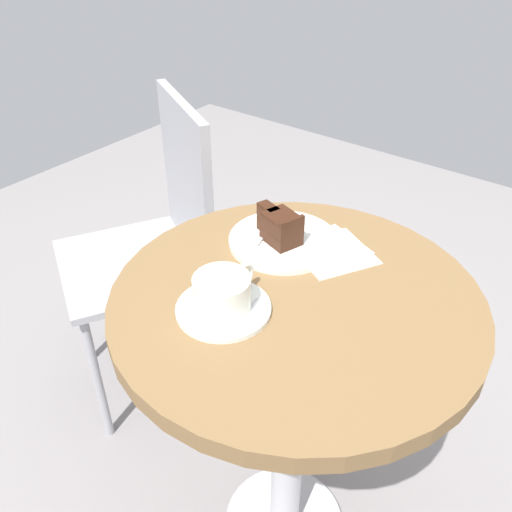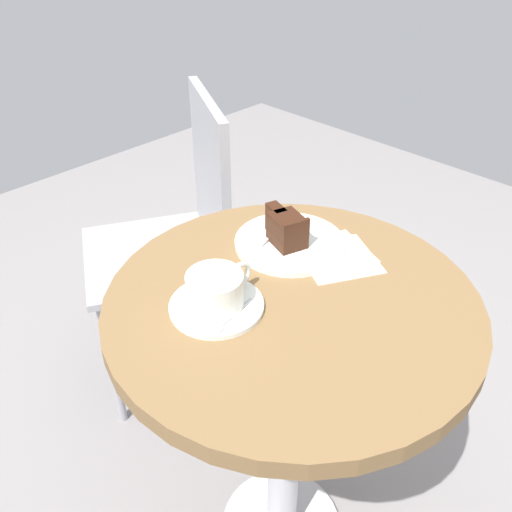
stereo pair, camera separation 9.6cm
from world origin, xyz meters
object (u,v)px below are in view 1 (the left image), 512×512
object	(u,v)px
saucer	(224,309)
cafe_chair	(159,234)
cake_slice	(280,227)
napkin	(332,250)
coffee_cup	(223,291)
teaspoon	(239,322)
cake_plate	(283,241)
fork	(272,225)

from	to	relation	value
saucer	cafe_chair	bearing A→B (deg)	58.11
cake_slice	napkin	world-z (taller)	cake_slice
coffee_cup	teaspoon	bearing A→B (deg)	-110.17
saucer	teaspoon	distance (m)	0.05
cake_plate	cafe_chair	size ratio (longest dim) A/B	0.24
coffee_cup	fork	distance (m)	0.26
saucer	teaspoon	world-z (taller)	teaspoon
fork	cafe_chair	distance (m)	0.49
fork	napkin	bearing A→B (deg)	-99.36
cake_slice	saucer	bearing A→B (deg)	-169.22
coffee_cup	napkin	size ratio (longest dim) A/B	0.69
teaspoon	cafe_chair	world-z (taller)	cafe_chair
cake_plate	teaspoon	bearing A→B (deg)	-161.07
saucer	teaspoon	bearing A→B (deg)	-108.61
cake_slice	napkin	distance (m)	0.11
saucer	fork	size ratio (longest dim) A/B	1.22
saucer	cake_slice	world-z (taller)	cake_slice
saucer	napkin	bearing A→B (deg)	-11.14
fork	napkin	size ratio (longest dim) A/B	0.70
napkin	cafe_chair	world-z (taller)	cafe_chair
coffee_cup	teaspoon	size ratio (longest dim) A/B	1.29
saucer	fork	xyz separation A→B (m)	(0.25, 0.08, 0.01)
teaspoon	cake_slice	world-z (taller)	cake_slice
napkin	cafe_chair	size ratio (longest dim) A/B	0.21
napkin	saucer	bearing A→B (deg)	168.86
coffee_cup	cafe_chair	size ratio (longest dim) A/B	0.14
saucer	teaspoon	xyz separation A→B (m)	(-0.01, -0.04, 0.01)
saucer	napkin	distance (m)	0.27
teaspoon	napkin	xyz separation A→B (m)	(0.28, -0.01, -0.01)
teaspoon	napkin	size ratio (longest dim) A/B	0.54
teaspoon	cafe_chair	distance (m)	0.68
saucer	teaspoon	size ratio (longest dim) A/B	1.60
coffee_cup	cake_plate	distance (m)	0.23
saucer	coffee_cup	xyz separation A→B (m)	(0.00, 0.00, 0.03)
coffee_cup	cake_slice	xyz separation A→B (m)	(0.21, 0.04, 0.00)
cake_plate	cafe_chair	xyz separation A→B (m)	(0.09, 0.47, -0.21)
coffee_cup	teaspoon	world-z (taller)	coffee_cup
cake_slice	fork	xyz separation A→B (m)	(0.03, 0.04, -0.03)
saucer	cake_slice	distance (m)	0.22
cake_plate	napkin	world-z (taller)	cake_plate
cake_plate	cake_slice	distance (m)	0.04
teaspoon	coffee_cup	bearing A→B (deg)	-119.29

